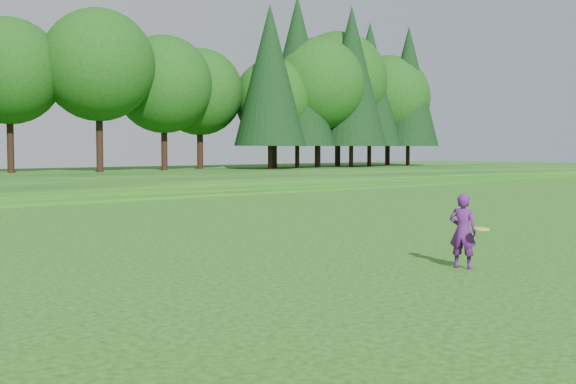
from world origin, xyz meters
TOP-DOWN VIEW (x-y plane):
  - ground at (0.00, 0.00)m, footprint 140.00×140.00m
  - woman at (3.04, -0.18)m, footprint 0.51×0.91m

SIDE VIEW (x-z plane):
  - ground at x=0.00m, z-range 0.00..0.00m
  - woman at x=3.04m, z-range 0.00..1.42m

